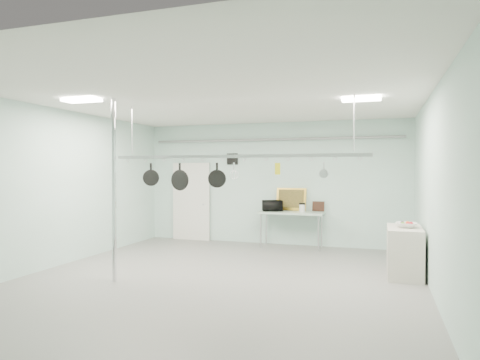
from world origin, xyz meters
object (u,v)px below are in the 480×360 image
(pot_rack, at_px, (234,155))
(fruit_bowl, at_px, (406,225))
(coffee_canister, at_px, (302,208))
(microwave, at_px, (272,206))
(prep_table, at_px, (291,214))
(chrome_pole, at_px, (114,190))
(skillet_right, at_px, (217,175))
(side_cabinet, at_px, (404,251))
(skillet_mid, at_px, (180,177))
(skillet_left, at_px, (151,174))

(pot_rack, distance_m, fruit_bowl, 3.41)
(coffee_canister, bearing_deg, fruit_bowl, -43.72)
(microwave, xyz_separation_m, coffee_canister, (0.77, -0.05, -0.04))
(prep_table, xyz_separation_m, pot_rack, (-0.40, -3.30, 1.40))
(chrome_pole, bearing_deg, coffee_canister, 58.07)
(pot_rack, bearing_deg, skillet_right, 180.00)
(pot_rack, distance_m, skillet_right, 0.49)
(side_cabinet, distance_m, coffee_canister, 3.17)
(pot_rack, relative_size, fruit_bowl, 12.68)
(side_cabinet, height_order, coffee_canister, coffee_canister)
(chrome_pole, relative_size, skillet_right, 7.23)
(coffee_canister, height_order, fruit_bowl, coffee_canister)
(coffee_canister, distance_m, skillet_mid, 3.78)
(microwave, relative_size, skillet_right, 1.11)
(microwave, distance_m, skillet_left, 3.75)
(chrome_pole, height_order, pot_rack, chrome_pole)
(prep_table, height_order, skillet_right, skillet_right)
(side_cabinet, height_order, skillet_left, skillet_left)
(pot_rack, xyz_separation_m, coffee_canister, (0.68, 3.24, -1.23))
(skillet_right, bearing_deg, coffee_canister, 55.67)
(skillet_right, bearing_deg, chrome_pole, -167.44)
(chrome_pole, xyz_separation_m, coffee_canister, (2.58, 4.14, -0.60))
(chrome_pole, xyz_separation_m, microwave, (1.81, 4.19, -0.56))
(microwave, relative_size, skillet_left, 1.15)
(skillet_mid, distance_m, skillet_right, 0.75)
(chrome_pole, relative_size, coffee_canister, 16.64)
(prep_table, relative_size, fruit_bowl, 4.23)
(chrome_pole, bearing_deg, prep_table, 61.29)
(chrome_pole, xyz_separation_m, side_cabinet, (4.85, 2.00, -1.15))
(microwave, xyz_separation_m, skillet_mid, (-0.98, -3.29, 0.78))
(pot_rack, bearing_deg, prep_table, 83.09)
(prep_table, bearing_deg, side_cabinet, -40.79)
(fruit_bowl, height_order, skillet_left, skillet_left)
(pot_rack, height_order, skillet_left, pot_rack)
(microwave, bearing_deg, pot_rack, 69.24)
(prep_table, xyz_separation_m, skillet_left, (-2.09, -3.30, 1.04))
(prep_table, height_order, fruit_bowl, fruit_bowl)
(chrome_pole, height_order, prep_table, chrome_pole)
(side_cabinet, bearing_deg, pot_rack, -159.55)
(side_cabinet, distance_m, skillet_right, 3.73)
(pot_rack, height_order, coffee_canister, pot_rack)
(coffee_canister, distance_m, fruit_bowl, 3.18)
(chrome_pole, height_order, fruit_bowl, chrome_pole)
(pot_rack, distance_m, skillet_mid, 1.15)
(pot_rack, height_order, microwave, pot_rack)
(fruit_bowl, bearing_deg, skillet_right, -162.39)
(pot_rack, bearing_deg, skillet_mid, 180.00)
(microwave, bearing_deg, coffee_canister, 153.87)
(side_cabinet, distance_m, skillet_left, 4.97)
(prep_table, bearing_deg, skillet_left, -122.30)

